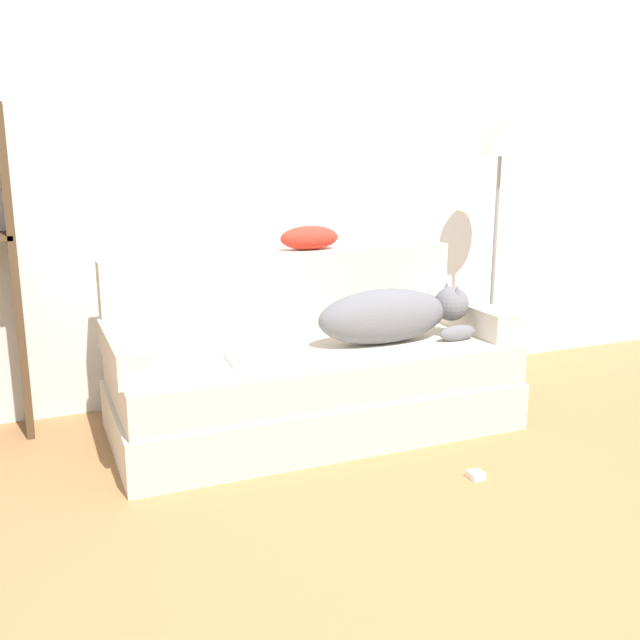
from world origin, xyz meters
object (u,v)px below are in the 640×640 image
dog (393,315)px  power_adapter (476,475)px  throw_pillow (309,238)px  laptop (265,357)px  floor_lamp (499,164)px  couch (313,387)px

dog → power_adapter: 0.91m
dog → throw_pillow: throw_pillow is taller
dog → throw_pillow: bearing=117.8°
throw_pillow → power_adapter: size_ratio=5.25×
laptop → throw_pillow: size_ratio=1.11×
dog → floor_lamp: 1.25m
dog → laptop: dog is taller
dog → laptop: 0.71m
couch → throw_pillow: throw_pillow is taller
floor_lamp → dog: bearing=-154.8°
floor_lamp → power_adapter: floor_lamp is taller
couch → dog: dog is taller
dog → power_adapter: size_ratio=13.39×
dog → couch: bearing=165.6°
laptop → dog: bearing=7.0°
throw_pillow → laptop: bearing=-129.8°
laptop → power_adapter: size_ratio=5.83×
laptop → power_adapter: laptop is taller
couch → dog: (0.40, -0.10, 0.36)m
throw_pillow → couch: bearing=-109.9°
couch → throw_pillow: bearing=70.1°
laptop → power_adapter: 1.08m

